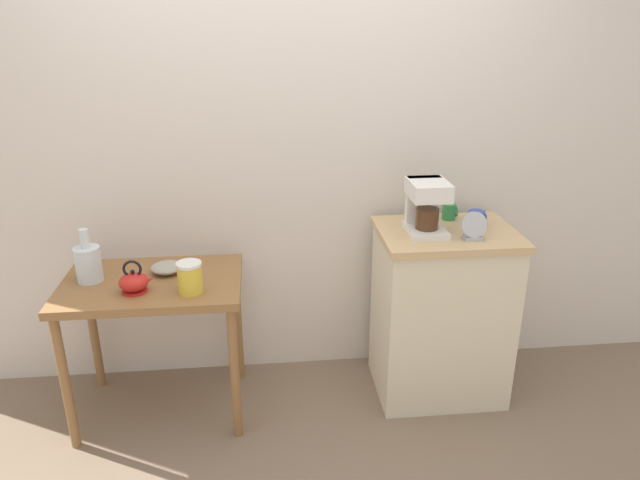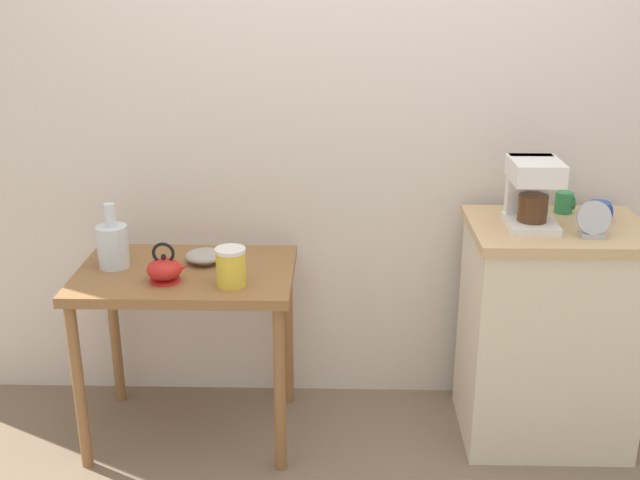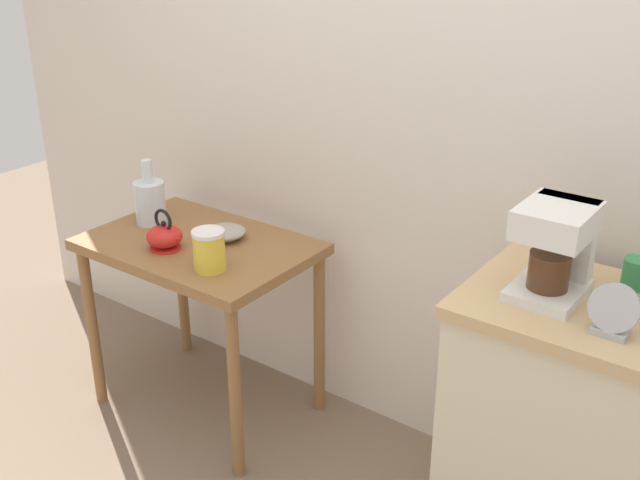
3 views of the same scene
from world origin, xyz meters
TOP-DOWN VIEW (x-y plane):
  - ground_plane at (0.00, 0.00)m, footprint 8.00×8.00m
  - back_wall at (0.10, 0.43)m, footprint 4.40×0.10m
  - wooden_table at (-0.67, 0.03)m, footprint 0.84×0.57m
  - kitchen_counter at (0.77, 0.06)m, footprint 0.67×0.52m
  - bowl_stoneware at (-0.61, 0.11)m, footprint 0.15×0.15m
  - teakettle at (-0.72, -0.09)m, footprint 0.16×0.13m
  - glass_carafe_vase at (-0.95, 0.06)m, footprint 0.12×0.12m
  - canister_enamel at (-0.47, -0.12)m, footprint 0.11×0.11m
  - coffee_maker at (0.65, 0.06)m, footprint 0.18×0.22m
  - mug_tall_green at (0.82, 0.22)m, footprint 0.08×0.07m
  - mug_blue at (0.93, 0.12)m, footprint 0.09×0.08m
  - table_clock at (0.84, -0.07)m, footprint 0.12×0.06m

SIDE VIEW (x-z plane):
  - ground_plane at x=0.00m, z-range 0.00..0.00m
  - kitchen_counter at x=0.77m, z-range 0.00..0.91m
  - wooden_table at x=-0.67m, z-range 0.26..0.99m
  - bowl_stoneware at x=-0.61m, z-range 0.73..0.78m
  - teakettle at x=-0.72m, z-range 0.70..0.86m
  - canister_enamel at x=-0.47m, z-range 0.73..0.87m
  - glass_carafe_vase at x=-0.95m, z-range 0.69..0.95m
  - mug_blue at x=0.93m, z-range 0.91..0.99m
  - mug_tall_green at x=0.82m, z-range 0.91..1.00m
  - table_clock at x=0.84m, z-range 0.90..1.04m
  - coffee_maker at x=0.65m, z-range 0.92..1.18m
  - back_wall at x=0.10m, z-range 0.00..2.80m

